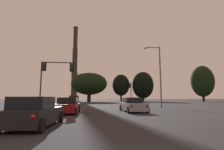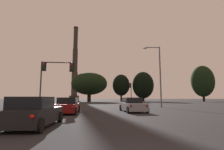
{
  "view_description": "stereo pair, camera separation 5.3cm",
  "coord_description": "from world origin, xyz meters",
  "px_view_note": "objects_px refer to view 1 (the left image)",
  "views": [
    {
      "loc": [
        -0.59,
        -2.31,
        1.37
      ],
      "look_at": [
        2.32,
        30.36,
        5.72
      ],
      "focal_mm": 28.0,
      "sensor_mm": 36.0,
      "label": 1
    },
    {
      "loc": [
        -0.54,
        -2.31,
        1.37
      ],
      "look_at": [
        2.32,
        30.36,
        5.72
      ],
      "focal_mm": 28.0,
      "sensor_mm": 36.0,
      "label": 2
    }
  ],
  "objects_px": {
    "traffic_light_overhead_left": "(52,73)",
    "smokestack": "(75,71)",
    "traffic_light_far_right": "(131,90)",
    "street_lamp": "(158,70)",
    "sedan_right_lane_front": "(133,105)",
    "sedan_left_lane_front": "(68,106)",
    "hatchback_left_lane_second": "(35,113)"
  },
  "relations": [
    {
      "from": "traffic_light_overhead_left",
      "to": "street_lamp",
      "type": "bearing_deg",
      "value": 3.47
    },
    {
      "from": "hatchback_left_lane_second",
      "to": "smokestack",
      "type": "relative_size",
      "value": 0.09
    },
    {
      "from": "traffic_light_overhead_left",
      "to": "smokestack",
      "type": "xyz_separation_m",
      "value": [
        -8.21,
        89.53,
        14.31
      ]
    },
    {
      "from": "street_lamp",
      "to": "smokestack",
      "type": "xyz_separation_m",
      "value": [
        -23.49,
        88.6,
        13.61
      ]
    },
    {
      "from": "hatchback_left_lane_second",
      "to": "sedan_right_lane_front",
      "type": "bearing_deg",
      "value": 55.44
    },
    {
      "from": "hatchback_left_lane_second",
      "to": "sedan_left_lane_front",
      "type": "height_order",
      "value": "hatchback_left_lane_second"
    },
    {
      "from": "sedan_right_lane_front",
      "to": "traffic_light_overhead_left",
      "type": "height_order",
      "value": "traffic_light_overhead_left"
    },
    {
      "from": "traffic_light_far_right",
      "to": "street_lamp",
      "type": "distance_m",
      "value": 20.09
    },
    {
      "from": "traffic_light_overhead_left",
      "to": "hatchback_left_lane_second",
      "type": "bearing_deg",
      "value": -78.38
    },
    {
      "from": "sedan_right_lane_front",
      "to": "street_lamp",
      "type": "relative_size",
      "value": 0.52
    },
    {
      "from": "sedan_left_lane_front",
      "to": "street_lamp",
      "type": "height_order",
      "value": "street_lamp"
    },
    {
      "from": "sedan_right_lane_front",
      "to": "street_lamp",
      "type": "xyz_separation_m",
      "value": [
        5.47,
        7.4,
        4.85
      ]
    },
    {
      "from": "street_lamp",
      "to": "smokestack",
      "type": "relative_size",
      "value": 0.19
    },
    {
      "from": "traffic_light_overhead_left",
      "to": "smokestack",
      "type": "height_order",
      "value": "smokestack"
    },
    {
      "from": "hatchback_left_lane_second",
      "to": "street_lamp",
      "type": "distance_m",
      "value": 20.88
    },
    {
      "from": "sedan_left_lane_front",
      "to": "traffic_light_far_right",
      "type": "bearing_deg",
      "value": 66.88
    },
    {
      "from": "sedan_right_lane_front",
      "to": "traffic_light_far_right",
      "type": "bearing_deg",
      "value": 76.75
    },
    {
      "from": "traffic_light_overhead_left",
      "to": "sedan_left_lane_front",
      "type": "bearing_deg",
      "value": -65.64
    },
    {
      "from": "smokestack",
      "to": "traffic_light_overhead_left",
      "type": "bearing_deg",
      "value": -84.76
    },
    {
      "from": "street_lamp",
      "to": "smokestack",
      "type": "bearing_deg",
      "value": 104.85
    },
    {
      "from": "hatchback_left_lane_second",
      "to": "street_lamp",
      "type": "relative_size",
      "value": 0.45
    },
    {
      "from": "sedan_left_lane_front",
      "to": "smokestack",
      "type": "distance_m",
      "value": 99.71
    },
    {
      "from": "traffic_light_far_right",
      "to": "smokestack",
      "type": "bearing_deg",
      "value": 108.69
    },
    {
      "from": "traffic_light_overhead_left",
      "to": "sedan_right_lane_front",
      "type": "bearing_deg",
      "value": -33.42
    },
    {
      "from": "sedan_left_lane_front",
      "to": "smokestack",
      "type": "relative_size",
      "value": 0.1
    },
    {
      "from": "sedan_right_lane_front",
      "to": "sedan_left_lane_front",
      "type": "xyz_separation_m",
      "value": [
        -6.31,
        -1.27,
        0.0
      ]
    },
    {
      "from": "hatchback_left_lane_second",
      "to": "traffic_light_far_right",
      "type": "height_order",
      "value": "traffic_light_far_right"
    },
    {
      "from": "hatchback_left_lane_second",
      "to": "street_lamp",
      "type": "bearing_deg",
      "value": 55.61
    },
    {
      "from": "sedan_right_lane_front",
      "to": "street_lamp",
      "type": "distance_m",
      "value": 10.4
    },
    {
      "from": "hatchback_left_lane_second",
      "to": "street_lamp",
      "type": "xyz_separation_m",
      "value": [
        12.12,
        16.3,
        4.86
      ]
    },
    {
      "from": "sedan_right_lane_front",
      "to": "sedan_left_lane_front",
      "type": "relative_size",
      "value": 1.01
    },
    {
      "from": "traffic_light_overhead_left",
      "to": "traffic_light_far_right",
      "type": "relative_size",
      "value": 1.19
    }
  ]
}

